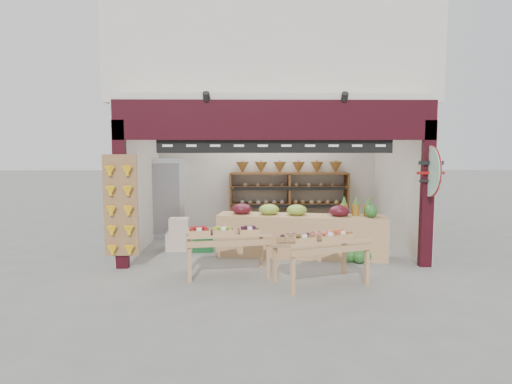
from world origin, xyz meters
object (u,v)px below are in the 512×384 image
(refrigerator, at_px, (169,197))
(cardboard_stack, at_px, (189,238))
(display_table_left, at_px, (222,234))
(watermelon_pile, at_px, (354,251))
(back_shelving, at_px, (289,188))
(display_table_right, at_px, (317,240))
(mid_counter, at_px, (301,234))

(refrigerator, bearing_deg, cardboard_stack, -74.65)
(display_table_left, distance_m, watermelon_pile, 2.70)
(back_shelving, distance_m, display_table_right, 4.03)
(refrigerator, height_order, watermelon_pile, refrigerator)
(cardboard_stack, height_order, watermelon_pile, cardboard_stack)
(refrigerator, relative_size, cardboard_stack, 1.92)
(display_table_left, bearing_deg, cardboard_stack, 113.27)
(back_shelving, xyz_separation_m, refrigerator, (-2.92, -0.13, -0.20))
(display_table_right, relative_size, watermelon_pile, 2.48)
(refrigerator, height_order, mid_counter, refrigerator)
(display_table_left, relative_size, watermelon_pile, 2.34)
(refrigerator, relative_size, watermelon_pile, 2.96)
(mid_counter, distance_m, display_table_right, 1.79)
(back_shelving, height_order, display_table_left, back_shelving)
(back_shelving, distance_m, watermelon_pile, 2.93)
(watermelon_pile, bearing_deg, display_table_right, -123.30)
(back_shelving, height_order, refrigerator, refrigerator)
(back_shelving, relative_size, watermelon_pile, 4.51)
(refrigerator, bearing_deg, watermelon_pile, -40.52)
(display_table_right, bearing_deg, cardboard_stack, 134.67)
(display_table_left, relative_size, display_table_right, 0.94)
(refrigerator, bearing_deg, back_shelving, -6.28)
(display_table_left, xyz_separation_m, watermelon_pile, (2.49, 0.90, -0.52))
(mid_counter, height_order, display_table_right, mid_counter)
(display_table_left, distance_m, display_table_right, 1.64)
(watermelon_pile, bearing_deg, refrigerator, 148.36)
(display_table_right, bearing_deg, display_table_left, 161.20)
(refrigerator, distance_m, display_table_right, 4.91)
(mid_counter, xyz_separation_m, watermelon_pile, (0.99, -0.34, -0.27))
(mid_counter, height_order, display_table_left, mid_counter)
(back_shelving, xyz_separation_m, mid_counter, (0.04, -2.23, -0.70))
(mid_counter, height_order, watermelon_pile, mid_counter)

